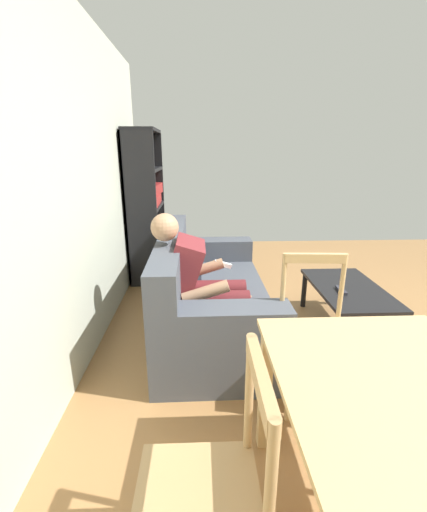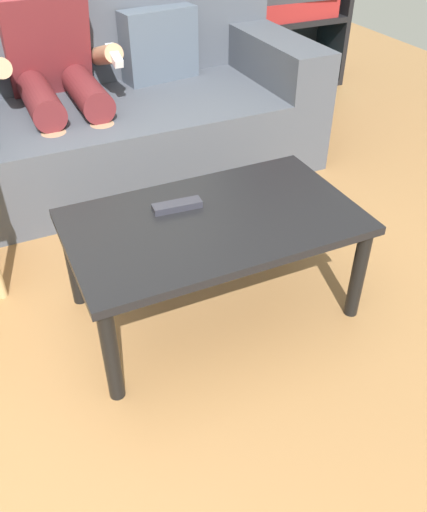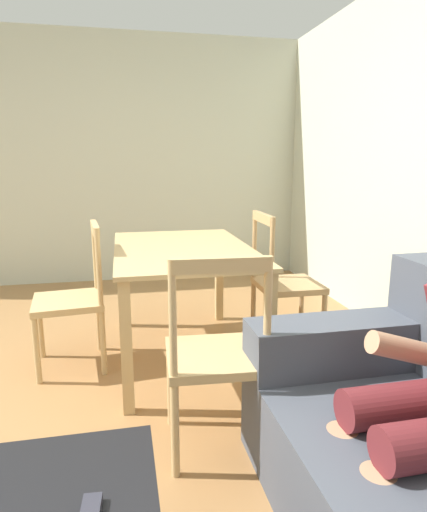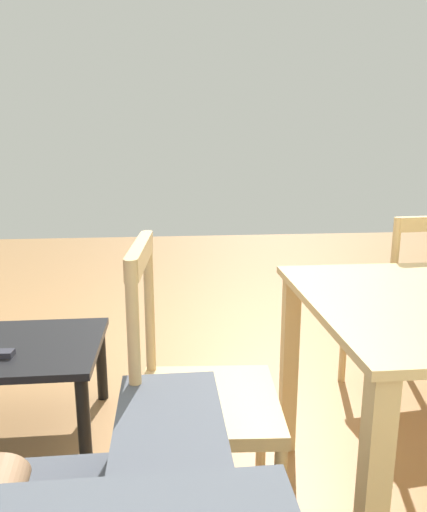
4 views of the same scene
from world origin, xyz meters
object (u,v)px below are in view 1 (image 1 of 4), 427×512
(coffee_table, at_px, (348,293))
(dining_chair_near_wall, at_px, (207,497))
(person_lounging, at_px, (200,282))
(tv_remote, at_px, (341,290))
(bookshelf, at_px, (146,215))
(dining_table, at_px, (424,448))
(dining_chair_facing_couch, at_px, (315,335))
(couch, at_px, (205,296))

(coffee_table, bearing_deg, dining_chair_near_wall, 145.28)
(person_lounging, distance_m, tv_remote, 1.24)
(tv_remote, distance_m, dining_chair_near_wall, 2.15)
(bookshelf, xyz_separation_m, dining_table, (-3.35, -1.39, -0.15))
(dining_table, xyz_separation_m, dining_chair_near_wall, (-0.00, 0.70, -0.18))
(dining_table, distance_m, dining_chair_near_wall, 0.73)
(bookshelf, relative_size, dining_chair_facing_couch, 1.92)
(couch, distance_m, coffee_table, 1.27)
(tv_remote, height_order, bookshelf, bookshelf)
(coffee_table, distance_m, dining_chair_near_wall, 2.29)
(dining_chair_facing_couch, bearing_deg, couch, 36.05)
(coffee_table, xyz_separation_m, bookshelf, (1.47, 1.99, 0.44))
(tv_remote, xyz_separation_m, bookshelf, (1.56, 1.88, 0.38))
(coffee_table, distance_m, bookshelf, 2.51)
(couch, relative_size, dining_chair_facing_couch, 2.05)
(tv_remote, xyz_separation_m, dining_chair_facing_couch, (-0.78, 0.49, 0.04))
(person_lounging, bearing_deg, couch, -9.53)
(dining_chair_near_wall, xyz_separation_m, dining_chair_facing_couch, (1.01, -0.70, -0.01))
(person_lounging, distance_m, dining_table, 1.80)
(dining_table, bearing_deg, dining_chair_facing_couch, -0.11)
(dining_table, distance_m, dining_chair_facing_couch, 1.03)
(couch, distance_m, person_lounging, 0.40)
(person_lounging, height_order, coffee_table, person_lounging)
(coffee_table, height_order, dining_chair_near_wall, dining_chair_near_wall)
(dining_chair_near_wall, distance_m, dining_chair_facing_couch, 1.24)
(person_lounging, xyz_separation_m, dining_table, (-1.64, -0.72, 0.07))
(person_lounging, height_order, dining_chair_facing_couch, person_lounging)
(dining_table, bearing_deg, bookshelf, 22.52)
(dining_chair_facing_couch, bearing_deg, coffee_table, -34.64)
(couch, bearing_deg, dining_table, -160.88)
(coffee_table, distance_m, dining_table, 1.99)
(bookshelf, distance_m, dining_table, 3.63)
(coffee_table, relative_size, dining_chair_facing_couch, 1.05)
(coffee_table, bearing_deg, dining_chair_facing_couch, 145.36)
(couch, height_order, person_lounging, person_lounging)
(person_lounging, bearing_deg, dining_chair_near_wall, -179.28)
(coffee_table, height_order, dining_chair_facing_couch, dining_chair_facing_couch)
(dining_chair_near_wall, bearing_deg, tv_remote, -33.74)
(person_lounging, xyz_separation_m, coffee_table, (0.24, -1.32, -0.22))
(dining_chair_facing_couch, bearing_deg, tv_remote, -32.34)
(bookshelf, bearing_deg, dining_chair_facing_couch, -149.23)
(tv_remote, distance_m, bookshelf, 2.48)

